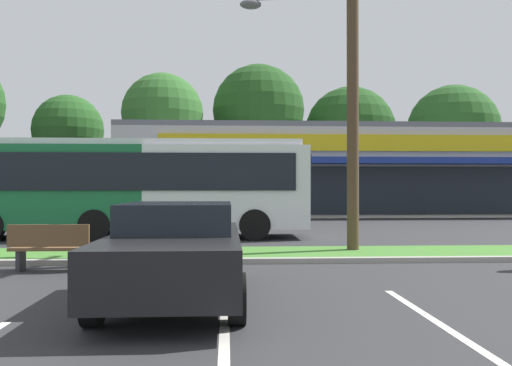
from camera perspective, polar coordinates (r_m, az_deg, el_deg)
grass_median at (r=13.21m, az=-0.40°, el=-7.56°), size 56.00×2.20×0.12m
curb_lip at (r=12.00m, az=-0.12°, el=-8.28°), size 56.00×0.24×0.12m
parking_stripe_1 at (r=5.88m, az=-3.41°, el=-17.11°), size 0.12×4.80×0.01m
parking_stripe_2 at (r=6.95m, az=19.85°, el=-14.47°), size 0.12×4.80×0.01m
storefront_building at (r=36.46m, az=7.05°, el=1.09°), size 25.35×14.93×5.36m
tree_left at (r=46.28m, az=-19.35°, el=5.33°), size 5.67×5.67×9.21m
tree_mid_left at (r=42.36m, az=-9.92°, el=7.24°), size 6.27×6.27×10.53m
tree_mid at (r=45.07m, az=0.28°, el=7.70°), size 7.64×7.64×11.94m
tree_mid_right at (r=47.67m, az=9.98°, el=5.36°), size 7.88×7.88×10.48m
tree_right at (r=46.06m, az=20.23°, el=5.30°), size 7.22×7.22×9.92m
utility_pole at (r=14.11m, az=9.60°, el=12.68°), size 3.10×2.39×9.12m
city_bus at (r=18.47m, az=-13.21°, el=-0.23°), size 11.89×2.72×3.25m
bus_stop_bench at (r=11.61m, az=-21.03°, el=-6.30°), size 1.60×0.45×0.95m
car_0 at (r=24.01m, az=-6.55°, el=-2.68°), size 4.16×1.90×1.46m
car_1 at (r=8.18m, az=-8.41°, el=-7.00°), size 1.96×4.68×1.45m
car_3 at (r=25.24m, az=-24.63°, el=-2.57°), size 4.46×1.92×1.44m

